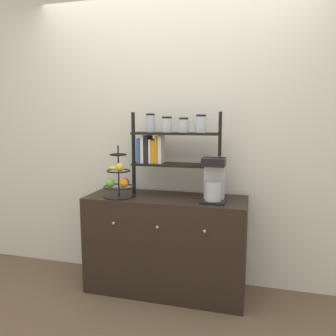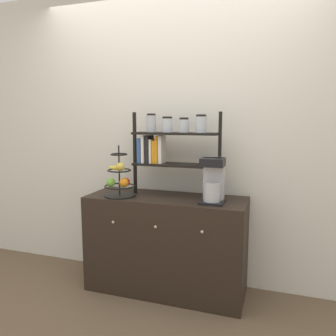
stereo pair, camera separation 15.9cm
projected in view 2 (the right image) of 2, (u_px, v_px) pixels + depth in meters
ground_plane at (156, 304)px, 2.60m from camera, size 12.00×12.00×0.00m
wall_back at (176, 136)px, 2.90m from camera, size 7.00×0.05×2.60m
sideboard at (166, 244)px, 2.76m from camera, size 1.32×0.49×0.81m
coffee_maker at (213, 181)px, 2.51m from camera, size 0.18×0.20×0.35m
fruit_stand at (120, 180)px, 2.70m from camera, size 0.26×0.26×0.43m
shelf_hutch at (167, 143)px, 2.70m from camera, size 0.75×0.20×0.69m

